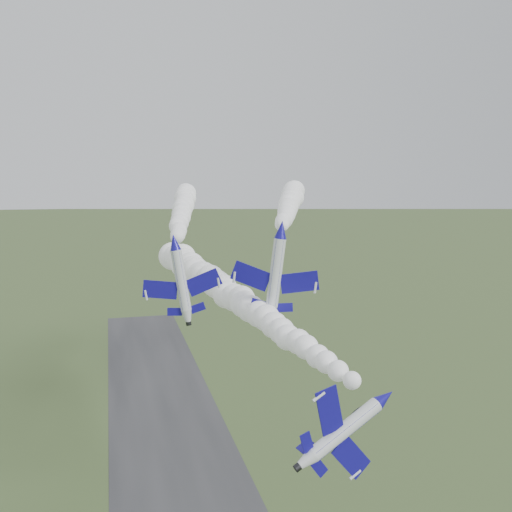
{
  "coord_description": "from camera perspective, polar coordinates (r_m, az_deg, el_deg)",
  "views": [
    {
      "loc": [
        -10.48,
        -53.85,
        51.26
      ],
      "look_at": [
        6.57,
        12.02,
        42.11
      ],
      "focal_mm": 40.0,
      "sensor_mm": 36.0,
      "label": 1
    }
  ],
  "objects": [
    {
      "name": "runway",
      "position": [
        98.82,
        -6.89,
        -23.63
      ],
      "size": [
        24.0,
        260.0,
        0.04
      ],
      "primitive_type": "cube",
      "color": "#2C2C2F",
      "rests_on": "ground"
    },
    {
      "name": "jet_lead",
      "position": [
        53.37,
        12.85,
        -13.65
      ],
      "size": [
        4.61,
        11.24,
        8.36
      ],
      "rotation": [
        0.0,
        1.11,
        0.21
      ],
      "color": "silver"
    },
    {
      "name": "smoke_trail_jet_lead",
      "position": [
        86.0,
        -2.5,
        -3.96
      ],
      "size": [
        20.83,
        72.89,
        5.73
      ],
      "primitive_type": null,
      "rotation": [
        0.0,
        0.0,
        0.21
      ],
      "color": "white"
    },
    {
      "name": "jet_pair_left",
      "position": [
        71.15,
        -8.17,
        1.42
      ],
      "size": [
        9.84,
        11.77,
        3.12
      ],
      "rotation": [
        0.0,
        -0.15,
        -0.16
      ],
      "color": "silver"
    },
    {
      "name": "smoke_trail_jet_pair_left",
      "position": [
        109.22,
        -7.34,
        4.71
      ],
      "size": [
        15.62,
        70.78,
        4.64
      ],
      "primitive_type": null,
      "rotation": [
        0.0,
        0.0,
        -0.16
      ],
      "color": "white"
    },
    {
      "name": "jet_pair_right",
      "position": [
        74.46,
        2.56,
        2.68
      ],
      "size": [
        11.65,
        13.6,
        3.5
      ],
      "rotation": [
        0.0,
        0.12,
        -0.31
      ],
      "color": "silver"
    },
    {
      "name": "smoke_trail_jet_pair_right",
      "position": [
        113.42,
        3.41,
        5.28
      ],
      "size": [
        26.72,
        69.5,
        5.3
      ],
      "primitive_type": null,
      "rotation": [
        0.0,
        0.0,
        -0.31
      ],
      "color": "white"
    }
  ]
}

